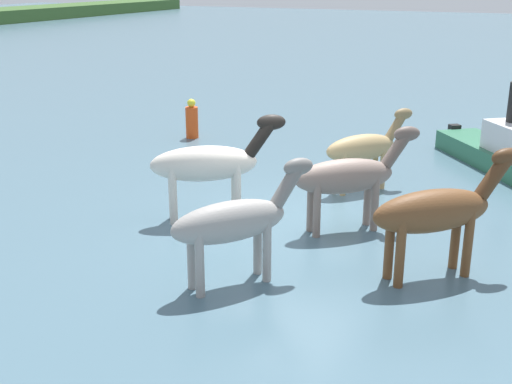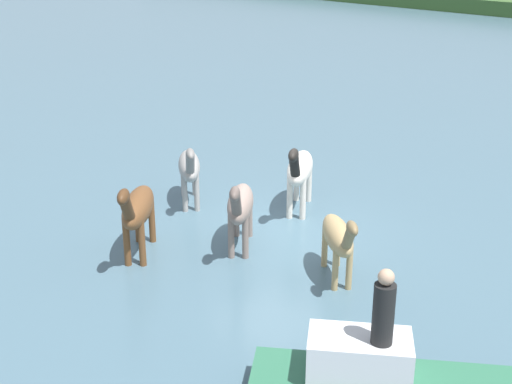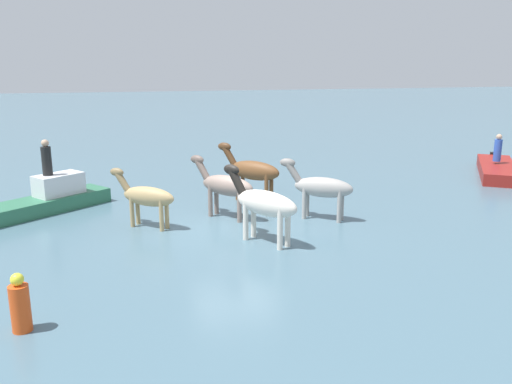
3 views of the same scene
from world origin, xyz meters
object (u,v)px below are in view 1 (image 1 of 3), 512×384
object	(u,v)px
horse_dark_mare	(234,221)
buoy_channel_marker	(192,120)
boat_dinghy_port	(502,156)
horse_pinto_flank	(209,164)
horse_gray_outer	(364,148)
horse_lead	(437,211)
horse_dun_straggler	(349,176)

from	to	relation	value
horse_dark_mare	buoy_channel_marker	xyz separation A→B (m)	(7.88, 5.41, -0.52)
boat_dinghy_port	buoy_channel_marker	distance (m)	8.48
horse_pinto_flank	buoy_channel_marker	world-z (taller)	horse_pinto_flank
boat_dinghy_port	buoy_channel_marker	size ratio (longest dim) A/B	3.59
horse_gray_outer	boat_dinghy_port	distance (m)	4.10
horse_lead	horse_gray_outer	world-z (taller)	horse_lead
horse_dark_mare	buoy_channel_marker	world-z (taller)	horse_dark_mare
horse_lead	boat_dinghy_port	world-z (taller)	horse_lead
horse_pinto_flank	boat_dinghy_port	world-z (taller)	horse_pinto_flank
horse_lead	horse_gray_outer	size ratio (longest dim) A/B	1.08
horse_gray_outer	buoy_channel_marker	size ratio (longest dim) A/B	1.73
horse_lead	buoy_channel_marker	bearing A→B (deg)	98.15
horse_dun_straggler	boat_dinghy_port	size ratio (longest dim) A/B	0.51
horse_lead	horse_gray_outer	xyz separation A→B (m)	(3.77, 2.26, -0.15)
horse_gray_outer	buoy_channel_marker	bearing A→B (deg)	104.30
horse_pinto_flank	horse_lead	bearing A→B (deg)	-44.20
horse_dark_mare	horse_gray_outer	distance (m)	5.34
horse_pinto_flank	horse_gray_outer	size ratio (longest dim) A/B	1.21
horse_pinto_flank	horse_dark_mare	bearing A→B (deg)	-87.93
horse_lead	horse_gray_outer	bearing A→B (deg)	77.03
horse_lead	horse_dun_straggler	bearing A→B (deg)	100.44
horse_dark_mare	boat_dinghy_port	bearing A→B (deg)	16.80
horse_dark_mare	buoy_channel_marker	bearing A→B (deg)	71.14
horse_dark_mare	boat_dinghy_port	xyz separation A→B (m)	(8.43, -3.05, -0.72)
horse_pinto_flank	horse_gray_outer	distance (m)	3.73
horse_lead	horse_pinto_flank	world-z (taller)	horse_pinto_flank
horse_gray_outer	boat_dinghy_port	world-z (taller)	horse_gray_outer
horse_dun_straggler	boat_dinghy_port	distance (m)	6.02
horse_gray_outer	buoy_channel_marker	world-z (taller)	horse_gray_outer
horse_dun_straggler	boat_dinghy_port	bearing A→B (deg)	26.82
horse_dark_mare	buoy_channel_marker	distance (m)	9.57
boat_dinghy_port	horse_gray_outer	bearing A→B (deg)	-78.22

